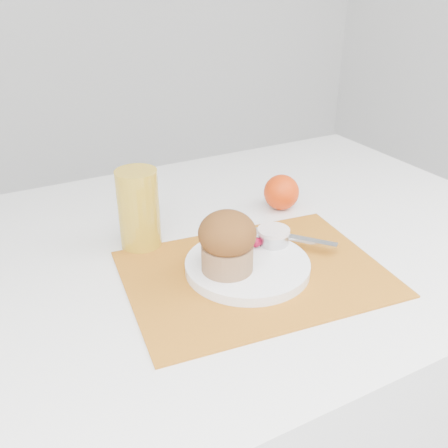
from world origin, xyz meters
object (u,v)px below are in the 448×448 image
table (218,394)px  muffin (227,241)px  juice_glass (139,209)px  orange (281,192)px  plate (247,266)px

table → muffin: size_ratio=12.34×
muffin → juice_glass: bearing=116.7°
orange → muffin: size_ratio=0.73×
plate → muffin: 0.07m
table → plate: size_ratio=6.00×
table → plate: bearing=-91.0°
orange → muffin: 0.28m
plate → table: bearing=89.0°
orange → muffin: (-0.22, -0.18, 0.03)m
plate → orange: 0.25m
plate → muffin: muffin is taller
juice_glass → muffin: juice_glass is taller
plate → orange: (0.18, 0.17, 0.02)m
table → muffin: 0.46m
table → muffin: bearing=-109.5°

